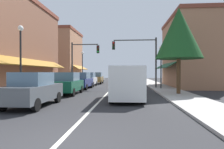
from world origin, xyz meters
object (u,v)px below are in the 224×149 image
object	(u,v)px
parked_car_second_left	(68,83)
parked_car_far_left	(88,79)
street_lamp_left_far	(82,62)
parked_car_nearest_left	(33,89)
parked_car_distant_left	(97,78)
parked_car_third_left	(82,81)
tree_right_near	(179,33)
traffic_signal_left_corner	(81,57)
traffic_signal_mast_arm	(140,54)
van_in_lane	(127,82)
street_lamp_left_near	(21,50)
street_lamp_right_mid	(161,60)

from	to	relation	value
parked_car_second_left	parked_car_far_left	xyz separation A→B (m)	(-0.18, 9.24, 0.00)
parked_car_far_left	parked_car_second_left	bearing A→B (deg)	-90.00
parked_car_far_left	street_lamp_left_far	distance (m)	5.14
parked_car_nearest_left	parked_car_far_left	distance (m)	14.78
parked_car_distant_left	street_lamp_left_far	world-z (taller)	street_lamp_left_far
parked_car_nearest_left	parked_car_second_left	xyz separation A→B (m)	(0.08, 5.54, 0.00)
parked_car_second_left	parked_car_third_left	world-z (taller)	same
street_lamp_left_far	tree_right_near	distance (m)	17.01
traffic_signal_left_corner	tree_right_near	bearing A→B (deg)	-36.87
traffic_signal_mast_arm	traffic_signal_left_corner	bearing A→B (deg)	172.73
parked_car_second_left	tree_right_near	xyz separation A→B (m)	(8.72, 0.28, 3.91)
parked_car_third_left	van_in_lane	size ratio (longest dim) A/B	0.79
tree_right_near	traffic_signal_mast_arm	bearing A→B (deg)	112.52
parked_car_third_left	parked_car_distant_left	world-z (taller)	same
parked_car_second_left	tree_right_near	distance (m)	9.56
parked_car_third_left	street_lamp_left_far	world-z (taller)	street_lamp_left_far
van_in_lane	street_lamp_left_near	world-z (taller)	street_lamp_left_near
parked_car_nearest_left	parked_car_far_left	size ratio (longest dim) A/B	0.99
van_in_lane	street_lamp_right_mid	world-z (taller)	street_lamp_right_mid
parked_car_third_left	street_lamp_right_mid	world-z (taller)	street_lamp_right_mid
van_in_lane	street_lamp_left_far	size ratio (longest dim) A/B	1.07
traffic_signal_mast_arm	street_lamp_left_near	bearing A→B (deg)	-130.97
parked_car_nearest_left	van_in_lane	size ratio (longest dim) A/B	0.79
street_lamp_right_mid	tree_right_near	world-z (taller)	tree_right_near
parked_car_far_left	van_in_lane	size ratio (longest dim) A/B	0.79
street_lamp_left_far	van_in_lane	bearing A→B (deg)	-67.58
parked_car_far_left	traffic_signal_mast_arm	distance (m)	7.55
traffic_signal_mast_arm	street_lamp_left_near	xyz separation A→B (m)	(-8.29, -9.55, -0.57)
van_in_lane	street_lamp_left_far	distance (m)	17.60
parked_car_nearest_left	parked_car_third_left	world-z (taller)	same
traffic_signal_mast_arm	tree_right_near	xyz separation A→B (m)	(2.54, -6.13, 0.99)
van_in_lane	street_lamp_left_near	xyz separation A→B (m)	(-6.84, -0.44, 2.08)
traffic_signal_left_corner	street_lamp_left_far	world-z (taller)	traffic_signal_left_corner
traffic_signal_left_corner	tree_right_near	size ratio (longest dim) A/B	0.78
parked_car_nearest_left	parked_car_second_left	bearing A→B (deg)	89.34
parked_car_second_left	street_lamp_right_mid	world-z (taller)	street_lamp_right_mid
parked_car_second_left	traffic_signal_left_corner	size ratio (longest dim) A/B	0.78
parked_car_nearest_left	tree_right_near	xyz separation A→B (m)	(8.81, 5.82, 3.91)
parked_car_second_left	street_lamp_right_mid	distance (m)	9.99
parked_car_nearest_left	traffic_signal_left_corner	size ratio (longest dim) A/B	0.78
traffic_signal_left_corner	street_lamp_left_far	size ratio (longest dim) A/B	1.09
parked_car_nearest_left	parked_car_third_left	bearing A→B (deg)	90.26
street_lamp_right_mid	street_lamp_left_far	distance (m)	13.03
van_in_lane	street_lamp_left_near	size ratio (longest dim) A/B	1.09
traffic_signal_mast_arm	street_lamp_left_far	bearing A→B (deg)	139.07
van_in_lane	street_lamp_right_mid	xyz separation A→B (m)	(3.48, 7.98, 1.90)
parked_car_nearest_left	street_lamp_left_near	world-z (taller)	street_lamp_left_near
parked_car_second_left	street_lamp_left_near	distance (m)	4.46
parked_car_second_left	traffic_signal_mast_arm	size ratio (longest dim) A/B	0.74
parked_car_distant_left	parked_car_nearest_left	bearing A→B (deg)	-91.62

